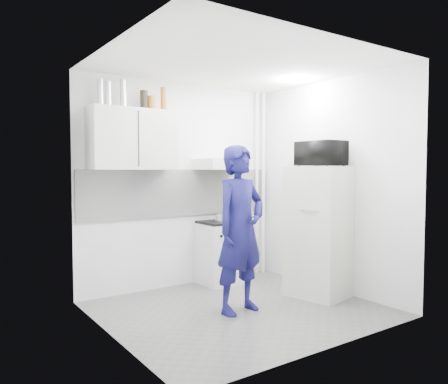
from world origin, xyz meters
TOP-DOWN VIEW (x-y plane):
  - floor at (0.00, 0.00)m, footprint 2.80×2.80m
  - ceiling at (0.00, 0.00)m, footprint 2.80×2.80m
  - wall_back at (0.00, 1.25)m, footprint 2.80×0.00m
  - wall_left at (-1.40, 0.00)m, footprint 0.00×2.60m
  - wall_right at (1.40, 0.00)m, footprint 0.00×2.60m
  - person at (-0.03, -0.05)m, footprint 0.70×0.51m
  - stove at (0.42, 1.00)m, footprint 0.50×0.50m
  - fridge at (1.10, -0.12)m, footprint 0.75×0.75m
  - stove_top at (0.42, 1.00)m, footprint 0.48×0.48m
  - saucepan at (0.47, 1.03)m, footprint 0.17×0.17m
  - microwave at (1.10, -0.12)m, footprint 0.55×0.39m
  - bottle_a at (-1.12, 1.07)m, footprint 0.07×0.07m
  - bottle_b at (-1.03, 1.07)m, footprint 0.07×0.07m
  - bottle_c at (-0.85, 1.07)m, footprint 0.08×0.08m
  - canister_a at (-0.60, 1.07)m, footprint 0.09×0.09m
  - canister_b at (-0.51, 1.07)m, footprint 0.09×0.09m
  - bottle_e at (-0.35, 1.07)m, footprint 0.07×0.07m
  - upper_cabinet at (-0.75, 1.07)m, footprint 1.00×0.35m
  - range_hood at (0.45, 1.00)m, footprint 0.60×0.50m
  - backsplash at (0.00, 1.24)m, footprint 2.74×0.03m
  - pipe_a at (1.30, 1.17)m, footprint 0.05×0.05m
  - pipe_b at (1.18, 1.17)m, footprint 0.04×0.04m
  - ceiling_spot_fixture at (1.00, 0.20)m, footprint 0.10×0.10m

SIDE VIEW (x-z plane):
  - floor at x=0.00m, z-range 0.00..0.00m
  - stove at x=0.42m, z-range 0.00..0.79m
  - fridge at x=1.10m, z-range 0.00..1.54m
  - stove_top at x=0.42m, z-range 0.79..0.82m
  - saucepan at x=0.47m, z-range 0.82..0.92m
  - person at x=-0.03m, z-range 0.00..1.76m
  - backsplash at x=0.00m, z-range 0.90..1.50m
  - wall_left at x=-1.40m, z-range 0.00..2.60m
  - wall_right at x=1.40m, z-range 0.00..2.60m
  - pipe_a at x=1.30m, z-range 0.00..2.60m
  - pipe_b at x=1.18m, z-range 0.00..2.60m
  - wall_back at x=0.00m, z-range -0.10..2.70m
  - range_hood at x=0.45m, z-range 1.50..1.64m
  - microwave at x=1.10m, z-range 1.54..1.83m
  - upper_cabinet at x=-0.75m, z-range 1.50..2.20m
  - canister_b at x=-0.51m, z-range 2.20..2.37m
  - canister_a at x=-0.60m, z-range 2.20..2.42m
  - bottle_b at x=-1.03m, z-range 2.20..2.48m
  - bottle_e at x=-0.35m, z-range 2.20..2.49m
  - bottle_a at x=-1.12m, z-range 2.20..2.50m
  - bottle_c at x=-0.85m, z-range 2.20..2.52m
  - ceiling_spot_fixture at x=1.00m, z-range 2.56..2.58m
  - ceiling at x=0.00m, z-range 2.60..2.60m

